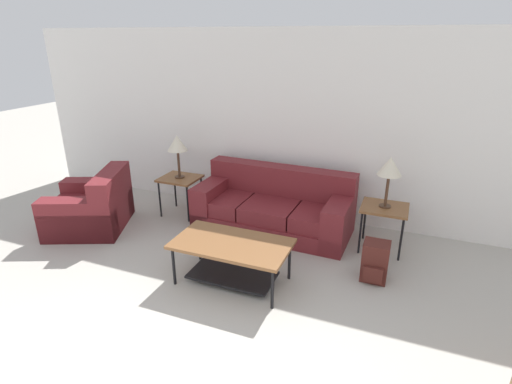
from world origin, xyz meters
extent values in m
cube|color=white|center=(0.00, 4.17, 1.30)|extent=(8.70, 0.06, 2.60)
cube|color=maroon|center=(-0.09, 3.53, 0.11)|extent=(2.10, 0.95, 0.22)
cube|color=maroon|center=(-0.79, 3.53, 0.32)|extent=(0.70, 0.82, 0.20)
cube|color=maroon|center=(-0.09, 3.51, 0.32)|extent=(0.70, 0.82, 0.20)
cube|color=maroon|center=(0.60, 3.49, 0.32)|extent=(0.70, 0.82, 0.20)
cube|color=maroon|center=(-0.08, 3.85, 0.62)|extent=(2.09, 0.32, 0.40)
cube|color=maroon|center=(-0.99, 3.56, 0.29)|extent=(0.31, 0.90, 0.58)
cube|color=maroon|center=(0.81, 3.51, 0.29)|extent=(0.31, 0.90, 0.58)
cube|color=maroon|center=(-2.47, 2.68, 0.20)|extent=(1.27, 1.31, 0.40)
cube|color=maroon|center=(-2.15, 2.81, 0.60)|extent=(0.64, 1.04, 0.40)
cube|color=maroon|center=(-2.62, 3.03, 0.28)|extent=(0.97, 0.61, 0.56)
cube|color=maroon|center=(-2.32, 2.33, 0.28)|extent=(0.97, 0.61, 0.56)
cube|color=brown|center=(-0.08, 2.21, 0.46)|extent=(1.23, 0.67, 0.04)
cylinder|color=black|center=(-0.63, 1.93, 0.22)|extent=(0.03, 0.03, 0.44)
cylinder|color=black|center=(0.48, 1.93, 0.22)|extent=(0.03, 0.03, 0.44)
cylinder|color=black|center=(-0.63, 2.48, 0.22)|extent=(0.03, 0.03, 0.44)
cylinder|color=black|center=(0.48, 2.48, 0.22)|extent=(0.03, 0.03, 0.44)
cube|color=black|center=(-0.08, 2.21, 0.08)|extent=(0.92, 0.47, 0.02)
cube|color=brown|center=(-1.52, 3.53, 0.56)|extent=(0.55, 0.49, 0.03)
cylinder|color=black|center=(-1.76, 3.33, 0.27)|extent=(0.03, 0.03, 0.54)
cylinder|color=black|center=(-1.29, 3.33, 0.27)|extent=(0.03, 0.03, 0.54)
cylinder|color=black|center=(-1.76, 3.73, 0.27)|extent=(0.03, 0.03, 0.54)
cylinder|color=black|center=(-1.29, 3.73, 0.27)|extent=(0.03, 0.03, 0.54)
cube|color=brown|center=(1.34, 3.53, 0.56)|extent=(0.55, 0.49, 0.03)
cylinder|color=black|center=(1.10, 3.33, 0.27)|extent=(0.03, 0.03, 0.54)
cylinder|color=black|center=(1.57, 3.33, 0.27)|extent=(0.03, 0.03, 0.54)
cylinder|color=black|center=(1.10, 3.73, 0.27)|extent=(0.03, 0.03, 0.54)
cylinder|color=black|center=(1.57, 3.73, 0.27)|extent=(0.03, 0.03, 0.54)
cylinder|color=#472D1E|center=(-1.52, 3.53, 0.58)|extent=(0.14, 0.14, 0.02)
cylinder|color=#472D1E|center=(-1.52, 3.53, 0.78)|extent=(0.04, 0.04, 0.39)
cone|color=beige|center=(-1.52, 3.53, 1.09)|extent=(0.28, 0.28, 0.22)
cylinder|color=#472D1E|center=(1.34, 3.53, 0.58)|extent=(0.14, 0.14, 0.02)
cylinder|color=#472D1E|center=(1.34, 3.53, 0.78)|extent=(0.04, 0.04, 0.39)
cone|color=beige|center=(1.34, 3.53, 1.09)|extent=(0.28, 0.28, 0.22)
cube|color=#4C1E19|center=(1.34, 2.82, 0.22)|extent=(0.27, 0.24, 0.45)
cube|color=#4C1E19|center=(1.34, 2.68, 0.13)|extent=(0.21, 0.05, 0.18)
cylinder|color=#4C1E19|center=(1.26, 2.96, 0.24)|extent=(0.02, 0.02, 0.33)
cylinder|color=#4C1E19|center=(1.41, 2.96, 0.24)|extent=(0.02, 0.02, 0.33)
camera|label=1|loc=(1.52, -1.12, 2.49)|focal=28.00mm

